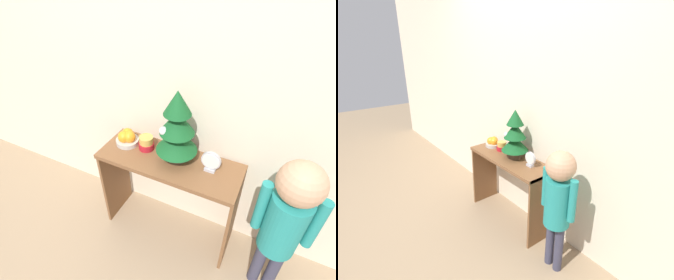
% 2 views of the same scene
% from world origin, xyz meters
% --- Properties ---
extents(ground_plane, '(12.00, 12.00, 0.00)m').
position_xyz_m(ground_plane, '(0.00, 0.00, 0.00)').
color(ground_plane, '#997F60').
extents(back_wall, '(7.00, 0.05, 2.50)m').
position_xyz_m(back_wall, '(0.00, 0.39, 1.25)').
color(back_wall, beige).
rests_on(back_wall, ground_plane).
extents(console_table, '(0.93, 0.34, 0.70)m').
position_xyz_m(console_table, '(0.00, 0.17, 0.52)').
color(console_table, brown).
rests_on(console_table, ground_plane).
extents(mini_tree, '(0.26, 0.26, 0.48)m').
position_xyz_m(mini_tree, '(0.04, 0.20, 0.93)').
color(mini_tree, '#4C3828').
rests_on(mini_tree, console_table).
extents(fruit_bowl, '(0.16, 0.16, 0.10)m').
position_xyz_m(fruit_bowl, '(-0.33, 0.20, 0.75)').
color(fruit_bowl, '#B7B2A8').
rests_on(fruit_bowl, console_table).
extents(singing_bowl, '(0.10, 0.10, 0.09)m').
position_xyz_m(singing_bowl, '(-0.19, 0.21, 0.74)').
color(singing_bowl, '#AD1923').
rests_on(singing_bowl, console_table).
extents(desk_clock, '(0.12, 0.04, 0.14)m').
position_xyz_m(desk_clock, '(0.26, 0.19, 0.77)').
color(desk_clock, '#B2B2B7').
rests_on(desk_clock, console_table).
extents(child_figure, '(0.32, 0.22, 1.04)m').
position_xyz_m(child_figure, '(0.72, 0.06, 0.68)').
color(child_figure, '#38384C').
rests_on(child_figure, ground_plane).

